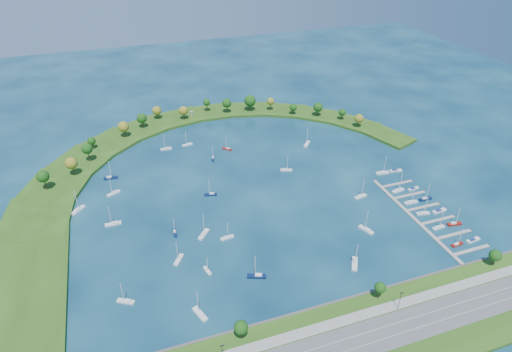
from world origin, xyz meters
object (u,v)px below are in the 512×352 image
object	(u,v)px
docked_boat_1	(473,240)
moored_boat_10	(213,158)
moored_boat_3	(126,301)
moored_boat_6	(207,270)
moored_boat_16	(366,229)
docked_boat_6	(411,202)
moored_boat_20	(211,194)
docked_boat_7	(425,198)
moored_boat_4	(307,143)
moored_boat_17	(175,232)
docked_boat_2	(439,227)
docked_boat_3	(454,223)
moored_boat_12	(114,193)
moored_boat_15	(78,210)
moored_boat_0	(227,148)
moored_boat_19	(257,276)
docked_boat_4	(423,213)
docked_boat_11	(395,171)
moored_boat_2	(361,196)
moored_boat_8	(204,234)
dock_system	(424,215)
moored_boat_13	(200,314)
moored_boat_9	(179,259)
docked_boat_9	(413,189)
moored_boat_14	(166,148)
moored_boat_21	(113,223)
docked_boat_10	(382,172)
moored_boat_11	(187,144)
harbor_tower	(192,114)
docked_boat_5	(439,211)
moored_boat_1	(110,177)
moored_boat_18	(355,263)
moored_boat_5	(227,237)
docked_boat_8	(398,190)

from	to	relation	value
docked_boat_1	moored_boat_10	bearing A→B (deg)	124.72
moored_boat_3	moored_boat_6	bearing A→B (deg)	-139.86
moored_boat_16	docked_boat_6	bearing A→B (deg)	-92.91
moored_boat_10	docked_boat_6	world-z (taller)	docked_boat_6
moored_boat_20	docked_boat_7	distance (m)	131.48
moored_boat_4	moored_boat_17	distance (m)	131.46
docked_boat_6	docked_boat_2	bearing A→B (deg)	-87.40
docked_boat_3	docked_boat_7	size ratio (longest dim) A/B	1.00
moored_boat_12	moored_boat_15	xyz separation A→B (m)	(-20.90, -11.39, 0.06)
moored_boat_0	moored_boat_19	distance (m)	128.99
docked_boat_4	docked_boat_7	xyz separation A→B (m)	(10.49, 11.62, 0.01)
docked_boat_3	docked_boat_11	bearing A→B (deg)	96.29
moored_boat_2	moored_boat_8	size ratio (longest dim) A/B	0.91
dock_system	moored_boat_13	bearing A→B (deg)	-168.72
moored_boat_9	docked_boat_6	bearing A→B (deg)	125.29
moored_boat_16	docked_boat_9	world-z (taller)	moored_boat_16
moored_boat_16	docked_boat_3	xyz separation A→B (m)	(49.70, -11.51, -0.04)
dock_system	moored_boat_4	size ratio (longest dim) A/B	5.91
moored_boat_6	moored_boat_14	size ratio (longest dim) A/B	0.78
moored_boat_21	docked_boat_10	world-z (taller)	moored_boat_21
moored_boat_11	moored_boat_13	distance (m)	158.59
moored_boat_2	docked_boat_11	size ratio (longest dim) A/B	1.38
moored_boat_2	docked_boat_4	world-z (taller)	moored_boat_2
moored_boat_14	docked_boat_7	size ratio (longest dim) A/B	0.99
harbor_tower	moored_boat_17	xyz separation A→B (m)	(-39.72, -143.76, -3.28)
moored_boat_15	docked_boat_5	distance (m)	212.10
docked_boat_2	docked_boat_11	bearing A→B (deg)	75.40
moored_boat_1	docked_boat_7	distance (m)	200.34
harbor_tower	moored_boat_18	distance (m)	201.41
moored_boat_6	moored_boat_5	bearing A→B (deg)	128.37
moored_boat_14	docked_boat_7	distance (m)	180.63
moored_boat_15	docked_boat_11	xyz separation A→B (m)	(202.30, -22.77, -0.34)
moored_boat_4	moored_boat_10	xyz separation A→B (m)	(-71.85, 2.03, -0.10)
moored_boat_21	docked_boat_8	bearing A→B (deg)	171.55
moored_boat_4	moored_boat_20	bearing A→B (deg)	-24.48
moored_boat_13	moored_boat_16	bearing A→B (deg)	-95.36
moored_boat_18	moored_boat_14	bearing A→B (deg)	-123.44
harbor_tower	moored_boat_15	distance (m)	138.59
moored_boat_17	moored_boat_4	bearing A→B (deg)	124.12
moored_boat_20	docked_boat_10	world-z (taller)	docked_boat_10
harbor_tower	docked_boat_9	world-z (taller)	harbor_tower
moored_boat_19	docked_boat_2	world-z (taller)	moored_boat_19
docked_boat_8	docked_boat_2	bearing A→B (deg)	-98.17
moored_boat_13	docked_boat_7	distance (m)	154.68
moored_boat_2	moored_boat_15	size ratio (longest dim) A/B	0.86
docked_boat_1	moored_boat_11	bearing A→B (deg)	122.73
docked_boat_2	harbor_tower	bearing A→B (deg)	115.26
moored_boat_9	docked_boat_1	bearing A→B (deg)	110.40
moored_boat_16	docked_boat_10	size ratio (longest dim) A/B	1.04
docked_boat_4	docked_boat_11	size ratio (longest dim) A/B	1.31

